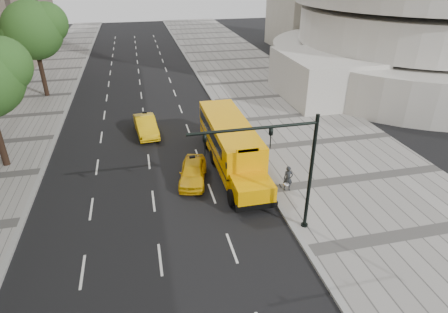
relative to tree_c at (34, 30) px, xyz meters
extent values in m
plane|color=black|center=(10.39, -16.78, -6.66)|extent=(140.00, 140.00, 0.00)
cube|color=gray|center=(22.39, -16.78, -6.59)|extent=(12.00, 140.00, 0.15)
cube|color=gray|center=(16.39, -16.78, -6.59)|extent=(0.30, 140.00, 0.15)
cube|color=gray|center=(2.39, -16.78, -6.59)|extent=(0.30, 140.00, 0.15)
cylinder|color=silver|center=(40.39, -2.78, -4.66)|extent=(32.00, 32.00, 4.00)
cylinder|color=silver|center=(40.39, -2.78, -0.56)|extent=(26.00, 26.00, 3.60)
cube|color=silver|center=(27.39, -6.78, -4.46)|extent=(8.00, 10.00, 4.40)
sphere|color=#26531B|center=(1.17, -14.99, 0.13)|extent=(3.57, 3.57, 3.57)
cylinder|color=black|center=(-0.11, 0.00, -3.72)|extent=(0.44, 0.44, 5.88)
sphere|color=#26531B|center=(-0.11, 0.00, -0.04)|extent=(5.56, 5.56, 5.56)
sphere|color=#26531B|center=(1.28, 0.30, 0.56)|extent=(3.89, 3.89, 3.89)
sphere|color=#26531B|center=(-1.22, -0.40, -0.44)|extent=(3.61, 3.61, 3.61)
cube|color=#FEAA00|center=(14.89, -18.04, -4.89)|extent=(2.50, 9.00, 2.45)
cube|color=#FEAA00|center=(14.89, -23.54, -5.56)|extent=(2.20, 2.00, 1.10)
cube|color=black|center=(14.89, -24.42, -6.11)|extent=(2.38, 0.25, 0.35)
cube|color=black|center=(14.89, -18.04, -5.41)|extent=(2.52, 9.00, 0.12)
cube|color=black|center=(14.89, -22.48, -4.41)|extent=(2.05, 0.10, 0.90)
cube|color=black|center=(14.89, -17.54, -4.41)|extent=(2.52, 7.50, 0.70)
cube|color=#FEAA00|center=(14.89, -22.49, -3.61)|extent=(1.40, 0.12, 0.28)
ellipsoid|color=silver|center=(16.41, -24.94, -4.76)|extent=(0.32, 0.32, 0.14)
cylinder|color=black|center=(16.17, -24.72, -4.96)|extent=(0.36, 0.47, 0.58)
cylinder|color=black|center=(13.76, -23.24, -6.16)|extent=(0.30, 1.00, 1.00)
cylinder|color=black|center=(16.02, -23.24, -6.16)|extent=(0.30, 1.00, 1.00)
cylinder|color=black|center=(13.76, -18.04, -6.16)|extent=(0.30, 1.00, 1.00)
cylinder|color=black|center=(16.02, -18.04, -6.16)|extent=(0.30, 1.00, 1.00)
cylinder|color=black|center=(13.76, -15.54, -6.16)|extent=(0.30, 1.00, 1.00)
cylinder|color=black|center=(16.02, -15.54, -6.16)|extent=(0.30, 1.00, 1.00)
imported|color=yellow|center=(12.03, -20.09, -5.99)|extent=(2.47, 4.22, 1.35)
imported|color=yellow|center=(9.48, -11.97, -5.94)|extent=(1.97, 4.54, 1.45)
imported|color=black|center=(17.41, -22.65, -5.72)|extent=(0.64, 0.47, 1.59)
cylinder|color=black|center=(16.99, -26.13, -3.46)|extent=(0.18, 0.18, 6.40)
cylinder|color=black|center=(16.99, -26.13, -6.54)|extent=(0.36, 0.36, 0.25)
cylinder|color=black|center=(13.99, -26.13, -0.66)|extent=(6.00, 0.14, 0.14)
imported|color=black|center=(14.79, -26.13, -1.21)|extent=(0.16, 0.20, 1.00)
imported|color=black|center=(11.79, -26.13, -1.21)|extent=(0.16, 0.20, 1.00)
camera|label=1|loc=(9.30, -40.52, 5.85)|focal=30.00mm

